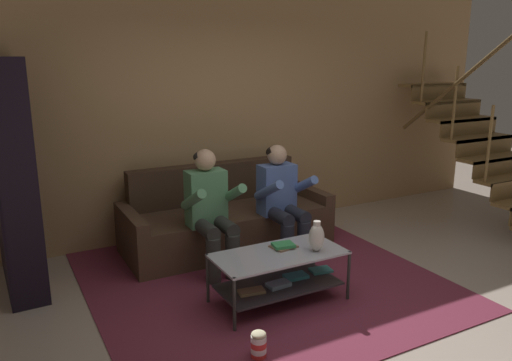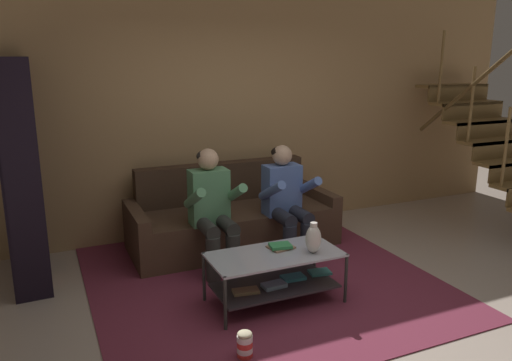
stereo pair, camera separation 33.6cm
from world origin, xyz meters
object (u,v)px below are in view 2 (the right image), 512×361
at_px(vase, 313,239).
at_px(book_stack, 281,246).
at_px(coffee_table, 276,271).
at_px(bookshelf, 17,191).
at_px(couch, 232,220).
at_px(person_seated_left, 213,206).
at_px(popcorn_tub, 245,344).
at_px(person_seated_right, 287,198).

height_order(vase, book_stack, vase).
height_order(coffee_table, bookshelf, bookshelf).
distance_m(couch, person_seated_left, 0.77).
xyz_separation_m(couch, popcorn_tub, (-0.71, -2.08, -0.19)).
distance_m(person_seated_left, vase, 1.14).
distance_m(couch, popcorn_tub, 2.21).
height_order(coffee_table, popcorn_tub, coffee_table).
bearing_deg(book_stack, bookshelf, 148.09).
xyz_separation_m(person_seated_right, popcorn_tub, (-1.12, -1.54, -0.55)).
bearing_deg(vase, person_seated_right, 75.46).
distance_m(person_seated_right, book_stack, 0.94).
bearing_deg(person_seated_left, book_stack, -66.81).
xyz_separation_m(person_seated_left, person_seated_right, (0.81, -0.00, -0.01)).
bearing_deg(person_seated_right, vase, -104.54).
distance_m(coffee_table, bookshelf, 2.47).
xyz_separation_m(person_seated_left, vase, (0.55, -1.00, -0.08)).
height_order(couch, person_seated_right, person_seated_right).
bearing_deg(vase, person_seated_left, 119.01).
xyz_separation_m(vase, book_stack, (-0.21, 0.20, -0.11)).
height_order(person_seated_left, vase, person_seated_left).
bearing_deg(couch, vase, -84.53).
distance_m(book_stack, popcorn_tub, 1.05).
height_order(couch, book_stack, couch).
height_order(book_stack, popcorn_tub, book_stack).
bearing_deg(book_stack, person_seated_right, 59.62).
bearing_deg(coffee_table, popcorn_tub, -130.67).
height_order(couch, bookshelf, bookshelf).
height_order(person_seated_right, bookshelf, bookshelf).
relative_size(couch, coffee_table, 1.98).
bearing_deg(coffee_table, person_seated_right, 57.80).
bearing_deg(vase, couch, 95.47).
relative_size(person_seated_left, book_stack, 5.16).
distance_m(coffee_table, book_stack, 0.22).
bearing_deg(book_stack, coffee_table, -135.94).
relative_size(vase, book_stack, 1.15).
bearing_deg(bookshelf, coffee_table, -34.77).
height_order(couch, coffee_table, couch).
xyz_separation_m(person_seated_left, book_stack, (0.34, -0.80, -0.19)).
bearing_deg(person_seated_left, popcorn_tub, -101.28).
height_order(coffee_table, book_stack, book_stack).
relative_size(couch, vase, 8.40).
relative_size(couch, popcorn_tub, 11.03).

